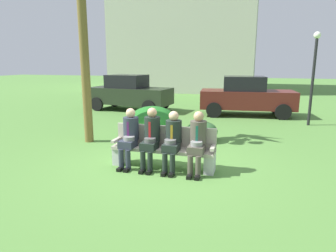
% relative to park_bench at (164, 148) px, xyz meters
% --- Properties ---
extents(ground_plane, '(80.00, 80.00, 0.00)m').
position_rel_park_bench_xyz_m(ground_plane, '(-0.09, 0.07, -0.43)').
color(ground_plane, '#52853A').
extents(park_bench, '(2.25, 0.44, 0.90)m').
position_rel_park_bench_xyz_m(park_bench, '(0.00, 0.00, 0.00)').
color(park_bench, '#B7AD9E').
rests_on(park_bench, ground).
extents(seated_man_leftmost, '(0.34, 0.72, 1.28)m').
position_rel_park_bench_xyz_m(seated_man_leftmost, '(-0.74, -0.14, 0.28)').
color(seated_man_leftmost, '#2D3342').
rests_on(seated_man_leftmost, ground).
extents(seated_man_centerleft, '(0.34, 0.72, 1.31)m').
position_rel_park_bench_xyz_m(seated_man_centerleft, '(-0.24, -0.13, 0.30)').
color(seated_man_centerleft, '#1E2823').
rests_on(seated_man_centerleft, ground).
extents(seated_man_centerright, '(0.34, 0.72, 1.26)m').
position_rel_park_bench_xyz_m(seated_man_centerright, '(0.24, -0.14, 0.27)').
color(seated_man_centerright, '#1E2823').
rests_on(seated_man_centerright, ground).
extents(seated_man_rightmost, '(0.34, 0.72, 1.28)m').
position_rel_park_bench_xyz_m(seated_man_rightmost, '(0.77, -0.14, 0.28)').
color(seated_man_rightmost, '#4C473D').
rests_on(seated_man_rightmost, ground).
extents(shrub_near_bench, '(0.92, 0.85, 0.58)m').
position_rel_park_bench_xyz_m(shrub_near_bench, '(0.41, 2.42, -0.14)').
color(shrub_near_bench, '#315E2F').
rests_on(shrub_near_bench, ground).
extents(shrub_mid_lawn, '(1.51, 1.39, 0.95)m').
position_rel_park_bench_xyz_m(shrub_mid_lawn, '(-1.13, 2.50, 0.04)').
color(shrub_mid_lawn, '#216D23').
rests_on(shrub_mid_lawn, ground).
extents(parked_car_near, '(4.04, 2.05, 1.68)m').
position_rel_park_bench_xyz_m(parked_car_near, '(-3.90, 7.08, 0.40)').
color(parked_car_near, '#232D1E').
rests_on(parked_car_near, ground).
extents(parked_car_far, '(4.04, 2.05, 1.68)m').
position_rel_park_bench_xyz_m(parked_car_far, '(1.48, 7.16, 0.40)').
color(parked_car_far, '#591E19').
rests_on(parked_car_far, ground).
extents(street_lamp, '(0.24, 0.24, 3.30)m').
position_rel_park_bench_xyz_m(street_lamp, '(3.78, 5.72, 1.61)').
color(street_lamp, black).
rests_on(street_lamp, ground).
extents(building_backdrop, '(11.54, 8.90, 12.60)m').
position_rel_park_bench_xyz_m(building_backdrop, '(-3.84, 19.41, 5.89)').
color(building_backdrop, '#B0B39E').
rests_on(building_backdrop, ground).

